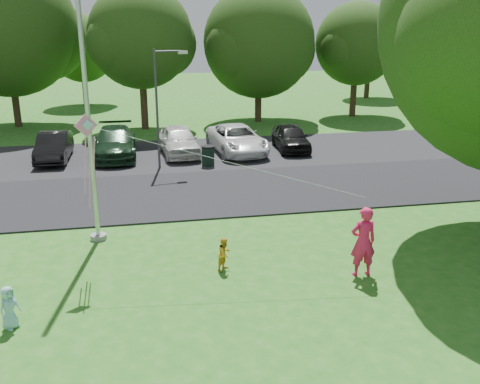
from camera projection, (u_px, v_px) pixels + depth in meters
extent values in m
plane|color=#26651A|center=(239.00, 309.00, 12.69)|extent=(120.00, 120.00, 0.00)
cube|color=black|center=(195.00, 193.00, 21.09)|extent=(60.00, 6.00, 0.06)
cube|color=black|center=(181.00, 154.00, 27.16)|extent=(42.00, 7.00, 0.06)
cylinder|color=#B7BABF|center=(85.00, 77.00, 15.19)|extent=(0.14, 0.14, 10.00)
cylinder|color=gray|center=(99.00, 237.00, 16.69)|extent=(0.50, 0.50, 0.16)
cylinder|color=#3F3F44|center=(157.00, 111.00, 23.79)|extent=(0.11, 0.11, 5.39)
cylinder|color=#3F3F44|center=(169.00, 51.00, 23.19)|extent=(1.26, 0.23, 0.08)
cube|color=silver|center=(183.00, 52.00, 23.40)|extent=(0.43, 0.25, 0.13)
cylinder|color=black|center=(208.00, 157.00, 24.88)|extent=(0.58, 0.58, 0.93)
cylinder|color=black|center=(208.00, 147.00, 24.73)|extent=(0.62, 0.62, 0.05)
cylinder|color=#332316|center=(16.00, 102.00, 34.01)|extent=(0.44, 0.44, 3.19)
sphere|color=#1B370F|center=(6.00, 27.00, 32.61)|extent=(8.50, 8.50, 8.50)
sphere|color=#1B370F|center=(42.00, 37.00, 33.95)|extent=(5.53, 5.53, 5.53)
cylinder|color=#332316|center=(144.00, 102.00, 33.27)|extent=(0.44, 0.44, 3.43)
sphere|color=#1B370F|center=(140.00, 36.00, 32.07)|extent=(6.27, 6.27, 6.27)
sphere|color=#1B370F|center=(164.00, 44.00, 33.06)|extent=(4.07, 4.07, 4.07)
sphere|color=#1B370F|center=(119.00, 42.00, 31.21)|extent=(3.76, 3.76, 3.76)
cylinder|color=#332316|center=(258.00, 101.00, 35.96)|extent=(0.44, 0.44, 2.66)
sphere|color=#1B370F|center=(259.00, 42.00, 34.78)|extent=(7.27, 7.27, 7.27)
sphere|color=#1B370F|center=(280.00, 50.00, 35.92)|extent=(4.72, 4.72, 4.72)
sphere|color=#1B370F|center=(240.00, 49.00, 33.77)|extent=(4.36, 4.36, 4.36)
cylinder|color=#332316|center=(353.00, 95.00, 37.88)|extent=(0.44, 0.44, 3.02)
sphere|color=#1B370F|center=(357.00, 44.00, 36.82)|extent=(5.67, 5.67, 5.67)
sphere|color=#1B370F|center=(370.00, 49.00, 37.71)|extent=(3.68, 3.68, 3.68)
sphere|color=#1B370F|center=(345.00, 49.00, 36.03)|extent=(3.40, 3.40, 3.40)
cylinder|color=#332316|center=(85.00, 89.00, 42.95)|extent=(0.44, 0.44, 2.60)
sphere|color=#1B370F|center=(82.00, 49.00, 42.00)|extent=(5.20, 5.20, 5.20)
sphere|color=#1B370F|center=(98.00, 53.00, 42.82)|extent=(3.38, 3.38, 3.38)
sphere|color=#1B370F|center=(67.00, 53.00, 41.28)|extent=(3.12, 3.12, 3.12)
cylinder|color=#332316|center=(367.00, 83.00, 46.89)|extent=(0.44, 0.44, 2.60)
sphere|color=#1B370F|center=(370.00, 46.00, 45.93)|extent=(5.20, 5.20, 5.20)
sphere|color=#1B370F|center=(379.00, 50.00, 46.75)|extent=(3.38, 3.38, 3.38)
sphere|color=#1B370F|center=(361.00, 50.00, 45.21)|extent=(3.12, 3.12, 3.12)
imported|color=black|center=(54.00, 147.00, 25.76)|extent=(1.45, 4.05, 1.33)
imported|color=black|center=(115.00, 143.00, 26.37)|extent=(2.04, 4.97, 1.44)
imported|color=silver|center=(179.00, 140.00, 26.83)|extent=(2.02, 4.38, 1.46)
imported|color=silver|center=(237.00, 139.00, 27.30)|extent=(2.79, 5.17, 1.38)
imported|color=black|center=(291.00, 137.00, 27.88)|extent=(1.79, 3.94, 1.31)
imported|color=#DF1D51|center=(363.00, 242.00, 14.06)|extent=(0.71, 0.48, 1.94)
imported|color=gold|center=(225.00, 254.00, 14.54)|extent=(0.57, 0.57, 0.94)
imported|color=#8CC8D6|center=(9.00, 308.00, 11.75)|extent=(0.55, 0.58, 1.00)
cube|color=pink|center=(86.00, 125.00, 13.46)|extent=(0.57, 0.21, 0.59)
cube|color=#8CC6E5|center=(88.00, 125.00, 13.44)|extent=(0.28, 0.11, 0.28)
cylinder|color=white|center=(227.00, 162.00, 13.58)|extent=(6.95, 1.72, 1.82)
cylinder|color=pink|center=(85.00, 166.00, 13.76)|extent=(0.19, 0.25, 1.57)
cylinder|color=pink|center=(94.00, 169.00, 13.89)|extent=(0.22, 0.41, 1.79)
cylinder|color=pink|center=(90.00, 175.00, 13.78)|extent=(0.24, 0.60, 2.00)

